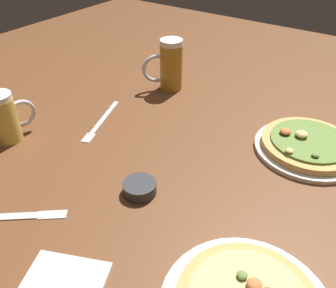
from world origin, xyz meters
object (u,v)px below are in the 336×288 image
(beer_mug_amber, at_px, (170,65))
(ramekin_sauce, at_px, (140,188))
(beer_mug_dark, at_px, (5,117))
(napkin_folded, at_px, (63,282))
(fork_left, at_px, (101,121))
(knife_right, at_px, (17,216))
(pizza_plate_far, at_px, (308,145))

(beer_mug_amber, height_order, ramekin_sauce, beer_mug_amber)
(beer_mug_dark, xyz_separation_m, ramekin_sauce, (0.43, 0.03, -0.05))
(napkin_folded, xyz_separation_m, fork_left, (-0.32, 0.43, -0.00))
(napkin_folded, height_order, fork_left, napkin_folded)
(beer_mug_dark, distance_m, fork_left, 0.26)
(beer_mug_amber, relative_size, ramekin_sauce, 2.24)
(beer_mug_dark, bearing_deg, napkin_folded, -25.57)
(ramekin_sauce, xyz_separation_m, knife_right, (-0.16, -0.21, -0.01))
(ramekin_sauce, distance_m, fork_left, 0.33)
(beer_mug_dark, relative_size, napkin_folded, 0.96)
(knife_right, bearing_deg, fork_left, 107.58)
(pizza_plate_far, relative_size, knife_right, 1.58)
(ramekin_sauce, bearing_deg, fork_left, 148.76)
(ramekin_sauce, bearing_deg, napkin_folded, -82.41)
(beer_mug_amber, bearing_deg, pizza_plate_far, -10.50)
(pizza_plate_far, distance_m, knife_right, 0.72)
(pizza_plate_far, bearing_deg, beer_mug_amber, 169.50)
(fork_left, distance_m, knife_right, 0.40)
(napkin_folded, height_order, knife_right, napkin_folded)
(pizza_plate_far, distance_m, beer_mug_amber, 0.52)
(pizza_plate_far, bearing_deg, ramekin_sauce, -124.72)
(pizza_plate_far, height_order, knife_right, pizza_plate_far)
(napkin_folded, bearing_deg, fork_left, 126.60)
(beer_mug_amber, height_order, fork_left, beer_mug_amber)
(beer_mug_dark, relative_size, fork_left, 0.60)
(beer_mug_amber, bearing_deg, napkin_folded, -69.10)
(napkin_folded, bearing_deg, beer_mug_dark, 154.43)
(ramekin_sauce, relative_size, napkin_folded, 0.53)
(beer_mug_dark, xyz_separation_m, beer_mug_amber, (0.19, 0.51, 0.02))
(pizza_plate_far, height_order, napkin_folded, pizza_plate_far)
(beer_mug_amber, height_order, knife_right, beer_mug_amber)
(beer_mug_amber, xyz_separation_m, ramekin_sauce, (0.24, -0.47, -0.07))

